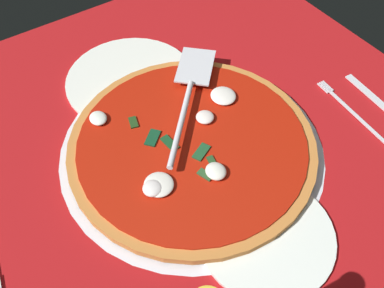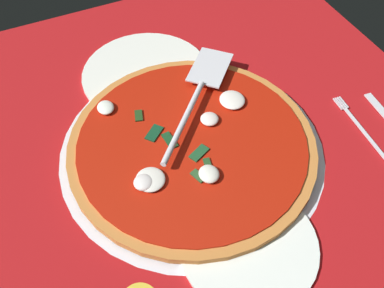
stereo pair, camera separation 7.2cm
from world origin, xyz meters
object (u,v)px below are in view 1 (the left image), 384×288
object	(u,v)px
pizza_server	(189,92)
place_setting_far	(374,116)
dinner_plate_right	(266,236)
pizza	(192,145)
dinner_plate_left	(131,80)

from	to	relation	value
pizza_server	place_setting_far	world-z (taller)	pizza_server
pizza_server	dinner_plate_right	bearing A→B (deg)	-146.53
pizza_server	place_setting_far	xyz separation A→B (cm)	(20.57, 26.40, -3.75)
dinner_plate_right	pizza_server	bearing A→B (deg)	169.53
dinner_plate_right	place_setting_far	size ratio (longest dim) A/B	0.91
pizza	pizza_server	size ratio (longest dim) A/B	1.77
dinner_plate_right	place_setting_far	distance (cm)	32.33
pizza_server	pizza	bearing A→B (deg)	-167.24
dinner_plate_left	dinner_plate_right	distance (cm)	39.89
dinner_plate_right	pizza_server	distance (cm)	28.42
pizza	place_setting_far	xyz separation A→B (cm)	(12.14, 31.50, -1.34)
place_setting_far	dinner_plate_left	bearing A→B (deg)	48.93
dinner_plate_right	pizza_server	xyz separation A→B (cm)	(-27.72, 5.12, 3.60)
dinner_plate_left	dinner_plate_right	size ratio (longest dim) A/B	1.23
dinner_plate_left	place_setting_far	bearing A→B (deg)	44.18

